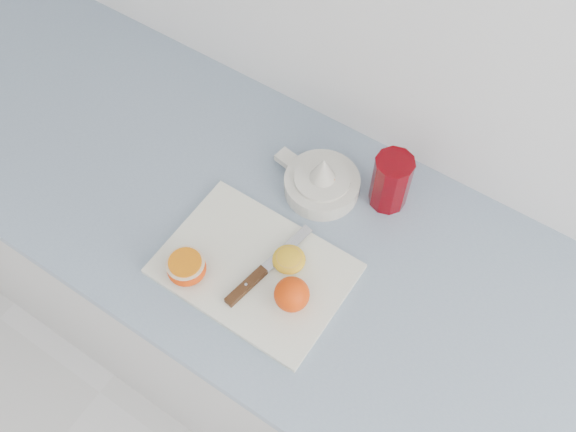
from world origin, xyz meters
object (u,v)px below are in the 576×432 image
Objects in this scene: cutting_board at (254,269)px; counter at (309,334)px; red_tumbler at (391,183)px; half_orange at (186,268)px; citrus_juicer at (321,182)px.

counter is at bearing 54.96° from cutting_board.
red_tumbler reaches higher than counter.
half_orange is (-0.17, -0.18, 0.48)m from counter.
red_tumbler is (0.23, 0.36, 0.02)m from half_orange.
counter is 7.46× the size of cutting_board.
citrus_juicer is (0.01, 0.23, 0.02)m from cutting_board.
red_tumbler is at bearing 57.79° from half_orange.
counter is 35.14× the size of half_orange.
counter is 0.49m from citrus_juicer.
cutting_board is at bearing 39.48° from half_orange.
citrus_juicer reaches higher than counter.
cutting_board is (-0.07, -0.10, 0.45)m from counter.
counter is at bearing -62.11° from citrus_juicer.
cutting_board is 0.13m from half_orange.
citrus_juicer is at bearing -156.72° from red_tumbler.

